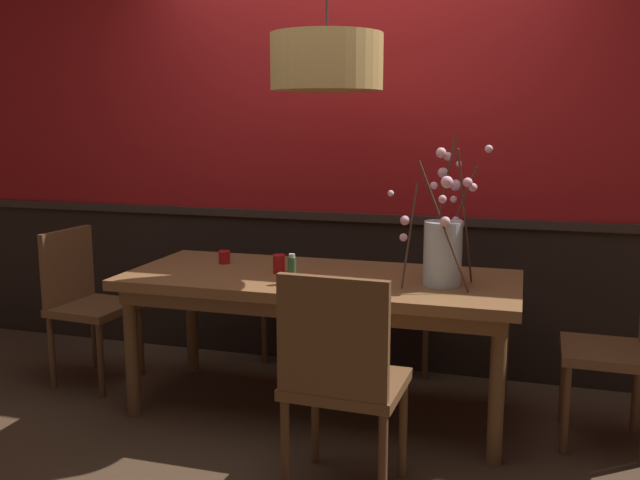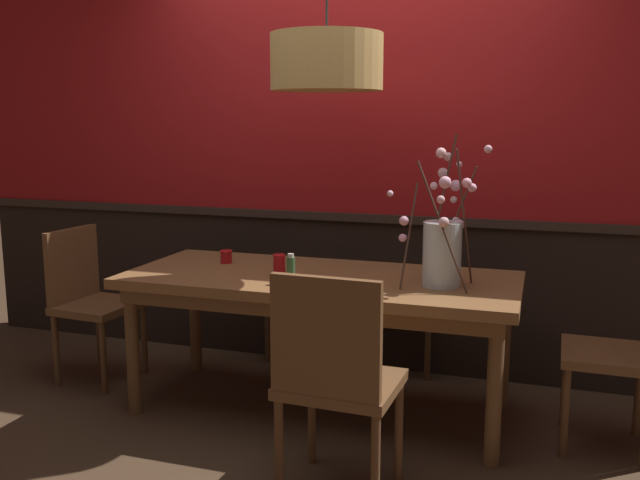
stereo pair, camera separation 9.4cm
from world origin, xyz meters
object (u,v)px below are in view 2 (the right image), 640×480
(chair_far_side_left, at_px, (312,280))
(condiment_bottle, at_px, (291,269))
(chair_far_side_right, at_px, (404,284))
(chair_near_side_right, at_px, (335,374))
(vase_with_blossoms, at_px, (442,250))
(candle_holder_nearer_edge, at_px, (279,263))
(candle_holder_nearer_center, at_px, (226,256))
(chair_head_east_end, at_px, (623,345))
(dining_table, at_px, (320,291))
(chair_head_west_end, at_px, (89,295))
(pendant_lamp, at_px, (327,62))

(chair_far_side_left, relative_size, condiment_bottle, 6.01)
(chair_far_side_right, distance_m, chair_far_side_left, 0.60)
(chair_near_side_right, distance_m, vase_with_blossoms, 0.92)
(candle_holder_nearer_edge, bearing_deg, candle_holder_nearer_center, 159.10)
(chair_head_east_end, relative_size, vase_with_blossoms, 1.23)
(chair_far_side_left, height_order, candle_holder_nearer_edge, chair_far_side_left)
(vase_with_blossoms, distance_m, condiment_bottle, 0.74)
(dining_table, height_order, candle_holder_nearer_edge, candle_holder_nearer_edge)
(chair_head_east_end, bearing_deg, dining_table, -179.17)
(vase_with_blossoms, bearing_deg, chair_near_side_right, -110.77)
(condiment_bottle, bearing_deg, chair_far_side_right, 71.59)
(chair_far_side_left, height_order, vase_with_blossoms, vase_with_blossoms)
(chair_head_west_end, relative_size, chair_far_side_right, 0.98)
(vase_with_blossoms, bearing_deg, chair_head_west_end, 178.43)
(candle_holder_nearer_edge, bearing_deg, pendant_lamp, 5.58)
(chair_head_west_end, bearing_deg, vase_with_blossoms, -1.57)
(chair_head_west_end, relative_size, chair_head_east_end, 1.01)
(vase_with_blossoms, bearing_deg, condiment_bottle, -165.10)
(chair_head_east_end, distance_m, vase_with_blossoms, 0.93)
(chair_near_side_right, xyz_separation_m, chair_head_east_end, (1.13, 0.84, -0.03))
(candle_holder_nearer_center, relative_size, pendant_lamp, 0.07)
(chair_near_side_right, height_order, chair_far_side_left, chair_near_side_right)
(candle_holder_nearer_center, bearing_deg, pendant_lamp, -10.75)
(pendant_lamp, bearing_deg, chair_far_side_left, 113.56)
(chair_head_west_end, height_order, vase_with_blossoms, vase_with_blossoms)
(chair_far_side_right, xyz_separation_m, candle_holder_nearer_edge, (-0.49, -0.85, 0.27))
(vase_with_blossoms, distance_m, candle_holder_nearer_center, 1.24)
(condiment_bottle, xyz_separation_m, pendant_lamp, (0.11, 0.23, 0.99))
(dining_table, relative_size, chair_head_west_end, 2.24)
(chair_far_side_right, xyz_separation_m, condiment_bottle, (-0.35, -1.06, 0.29))
(dining_table, relative_size, chair_far_side_right, 2.20)
(chair_near_side_right, xyz_separation_m, condiment_bottle, (-0.41, 0.60, 0.27))
(vase_with_blossoms, height_order, pendant_lamp, pendant_lamp)
(vase_with_blossoms, bearing_deg, chair_head_east_end, 3.79)
(chair_far_side_left, xyz_separation_m, vase_with_blossoms, (0.95, -0.86, 0.41))
(candle_holder_nearer_center, xyz_separation_m, pendant_lamp, (0.62, -0.12, 1.03))
(chair_head_east_end, bearing_deg, vase_with_blossoms, -176.21)
(dining_table, distance_m, chair_far_side_left, 0.90)
(candle_holder_nearer_edge, height_order, condiment_bottle, condiment_bottle)
(chair_far_side_right, xyz_separation_m, vase_with_blossoms, (0.35, -0.87, 0.39))
(chair_far_side_right, height_order, pendant_lamp, pendant_lamp)
(chair_head_east_end, relative_size, chair_far_side_left, 1.00)
(chair_near_side_right, distance_m, chair_far_side_left, 1.77)
(dining_table, distance_m, pendant_lamp, 1.15)
(chair_head_east_end, xyz_separation_m, vase_with_blossoms, (-0.83, -0.06, 0.41))
(chair_near_side_right, xyz_separation_m, chair_far_side_left, (-0.65, 1.64, -0.03))
(chair_head_east_end, bearing_deg, candle_holder_nearer_edge, -178.73)
(dining_table, bearing_deg, candle_holder_nearer_edge, -175.82)
(chair_far_side_left, distance_m, vase_with_blossoms, 1.34)
(chair_far_side_right, bearing_deg, dining_table, -108.20)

